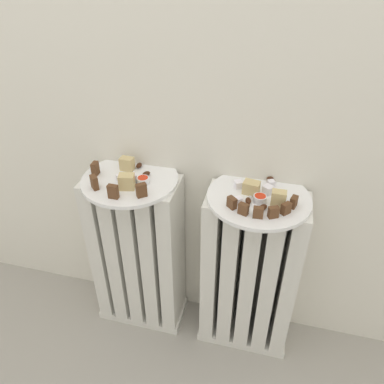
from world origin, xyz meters
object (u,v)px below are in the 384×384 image
object	(u,v)px
radiator_left	(138,255)
plate_left	(130,180)
radiator_right	(249,275)
jam_bowl_left	(143,180)
fork	(253,190)
plate_right	(259,198)
jam_bowl_right	(260,198)

from	to	relation	value
radiator_left	plate_left	bearing A→B (deg)	0.00
radiator_right	jam_bowl_left	distance (m)	0.50
radiator_right	jam_bowl_left	size ratio (longest dim) A/B	16.35
radiator_left	fork	world-z (taller)	fork
plate_right	jam_bowl_left	world-z (taller)	jam_bowl_left
fork	jam_bowl_left	bearing A→B (deg)	-172.14
radiator_right	jam_bowl_left	xyz separation A→B (m)	(-0.36, -0.02, 0.35)
plate_left	plate_right	xyz separation A→B (m)	(0.41, 0.00, 0.00)
radiator_left	radiator_right	xyz separation A→B (m)	(0.41, 0.00, 0.00)
radiator_right	radiator_left	bearing A→B (deg)	180.00
radiator_left	radiator_right	world-z (taller)	same
plate_right	radiator_left	bearing A→B (deg)	180.00
plate_right	jam_bowl_right	distance (m)	0.03
plate_left	jam_bowl_right	size ratio (longest dim) A/B	7.88
fork	plate_right	bearing A→B (deg)	-53.62
radiator_left	plate_right	distance (m)	0.53
jam_bowl_left	plate_left	bearing A→B (deg)	159.96
radiator_left	jam_bowl_left	xyz separation A→B (m)	(0.05, -0.02, 0.35)
radiator_right	jam_bowl_right	distance (m)	0.35
jam_bowl_left	fork	xyz separation A→B (m)	(0.34, 0.05, -0.01)
radiator_right	plate_right	bearing A→B (deg)	180.00
jam_bowl_left	jam_bowl_right	xyz separation A→B (m)	(0.36, -0.01, -0.00)
jam_bowl_left	fork	distance (m)	0.34
radiator_right	jam_bowl_right	size ratio (longest dim) A/B	16.30
radiator_left	jam_bowl_right	world-z (taller)	jam_bowl_right
plate_left	plate_right	world-z (taller)	same
fork	radiator_right	bearing A→B (deg)	-53.62
radiator_left	jam_bowl_left	distance (m)	0.35
jam_bowl_left	fork	world-z (taller)	jam_bowl_left
jam_bowl_right	fork	distance (m)	0.06
radiator_right	jam_bowl_right	xyz separation A→B (m)	(0.00, -0.03, 0.35)
plate_left	plate_right	size ratio (longest dim) A/B	1.00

